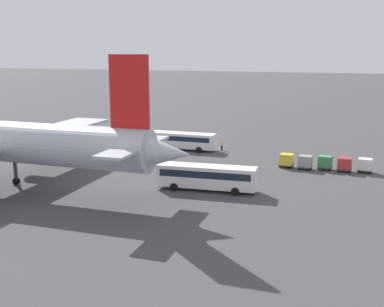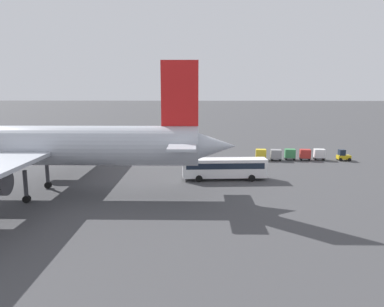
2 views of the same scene
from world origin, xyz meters
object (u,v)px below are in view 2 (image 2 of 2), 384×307
at_px(cargo_cart_white, 319,154).
at_px(cargo_cart_yellow, 261,154).
at_px(cargo_cart_red, 305,154).
at_px(shuttle_bus_far, 224,167).
at_px(cargo_cart_green, 290,154).
at_px(baggage_tug, 343,156).
at_px(cargo_cart_grey, 276,154).
at_px(shuttle_bus_near, 162,144).
at_px(worker_person, 195,148).
at_px(airplane, 22,146).

height_order(cargo_cart_white, cargo_cart_yellow, same).
xyz_separation_m(cargo_cart_red, cargo_cart_yellow, (8.34, 0.07, 0.00)).
xyz_separation_m(shuttle_bus_far, cargo_cart_red, (-16.14, -15.45, -0.71)).
xyz_separation_m(cargo_cart_white, cargo_cart_yellow, (11.12, 0.50, 0.00)).
bearing_deg(cargo_cart_red, cargo_cart_green, -6.30).
xyz_separation_m(baggage_tug, cargo_cart_grey, (12.64, 0.33, 0.25)).
bearing_deg(cargo_cart_yellow, shuttle_bus_near, -20.27).
bearing_deg(cargo_cart_red, cargo_cart_yellow, 0.51).
relative_size(baggage_tug, cargo_cart_red, 1.14).
xyz_separation_m(shuttle_bus_far, cargo_cart_green, (-13.36, -15.76, -0.71)).
distance_m(worker_person, cargo_cart_red, 22.74).
distance_m(cargo_cart_red, cargo_cart_yellow, 8.34).
distance_m(shuttle_bus_far, cargo_cart_red, 22.35).
height_order(shuttle_bus_far, cargo_cart_green, shuttle_bus_far).
relative_size(worker_person, cargo_cart_white, 0.81).
relative_size(cargo_cart_green, cargo_cart_yellow, 1.00).
distance_m(shuttle_bus_far, baggage_tug, 27.86).
bearing_deg(cargo_cart_white, cargo_cart_green, 1.19).
bearing_deg(worker_person, cargo_cart_red, 156.82).
bearing_deg(baggage_tug, worker_person, -20.19).
relative_size(airplane, worker_person, 31.23).
bearing_deg(baggage_tug, cargo_cart_white, -8.85).
bearing_deg(cargo_cart_green, airplane, 32.01).
height_order(airplane, cargo_cart_red, airplane).
xyz_separation_m(airplane, cargo_cart_grey, (-36.56, -23.89, -5.14)).
xyz_separation_m(worker_person, cargo_cart_grey, (-15.34, 9.35, 0.32)).
height_order(airplane, shuttle_bus_far, airplane).
relative_size(shuttle_bus_near, cargo_cart_red, 5.74).
xyz_separation_m(cargo_cart_red, cargo_cart_green, (2.78, -0.31, 0.00)).
bearing_deg(shuttle_bus_near, worker_person, -165.35).
bearing_deg(airplane, cargo_cart_white, -151.67).
bearing_deg(cargo_cart_yellow, cargo_cart_grey, 173.34).
xyz_separation_m(airplane, cargo_cart_yellow, (-33.78, -24.22, -5.14)).
bearing_deg(cargo_cart_yellow, baggage_tug, -179.98).
relative_size(shuttle_bus_far, worker_person, 7.27).
bearing_deg(worker_person, airplane, 57.45).
distance_m(airplane, cargo_cart_red, 48.90).
xyz_separation_m(worker_person, cargo_cart_white, (-23.69, 8.53, 0.32)).
height_order(shuttle_bus_far, cargo_cart_red, shuttle_bus_far).
distance_m(worker_person, cargo_cart_grey, 17.97).
relative_size(shuttle_bus_near, cargo_cart_grey, 5.74).
height_order(worker_person, cargo_cart_grey, cargo_cart_grey).
bearing_deg(shuttle_bus_far, cargo_cart_yellow, -121.02).
relative_size(cargo_cart_white, cargo_cart_yellow, 1.00).
bearing_deg(airplane, shuttle_bus_near, -114.87).
relative_size(cargo_cart_white, cargo_cart_green, 1.00).
height_order(baggage_tug, cargo_cart_grey, baggage_tug).
bearing_deg(shuttle_bus_near, baggage_tug, 168.45).
relative_size(airplane, shuttle_bus_far, 4.30).
distance_m(shuttle_bus_far, cargo_cart_green, 20.67).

